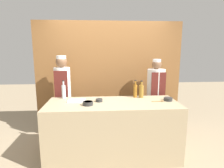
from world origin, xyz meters
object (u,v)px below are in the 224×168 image
at_px(cutting_board, 77,101).
at_px(chef_right, 155,96).
at_px(bottle_vinegar, 141,91).
at_px(chef_left, 63,94).
at_px(sauce_bowl_yellow, 99,100).
at_px(wooden_spoon, 159,101).
at_px(sauce_bowl_green, 168,99).
at_px(sauce_bowl_brown, 88,103).
at_px(bottle_clear, 64,91).
at_px(bottle_amber, 135,91).

bearing_deg(cutting_board, chef_right, 21.09).
height_order(bottle_vinegar, chef_left, chef_left).
relative_size(sauce_bowl_yellow, wooden_spoon, 0.54).
xyz_separation_m(chef_left, chef_right, (1.88, -0.00, -0.06)).
relative_size(bottle_vinegar, chef_right, 0.19).
xyz_separation_m(sauce_bowl_green, wooden_spoon, (-0.17, -0.05, -0.02)).
bearing_deg(chef_right, wooden_spoon, -102.65).
bearing_deg(sauce_bowl_brown, bottle_clear, 134.89).
bearing_deg(sauce_bowl_green, sauce_bowl_brown, -173.30).
xyz_separation_m(sauce_bowl_brown, wooden_spoon, (1.18, 0.11, -0.02)).
relative_size(bottle_clear, chef_right, 0.20).
bearing_deg(sauce_bowl_brown, bottle_vinegar, 23.59).
bearing_deg(sauce_bowl_yellow, sauce_bowl_green, -1.42).
bearing_deg(bottle_amber, bottle_clear, 179.06).
relative_size(bottle_vinegar, bottle_amber, 0.98).
distance_m(sauce_bowl_yellow, chef_left, 0.96).
height_order(bottle_amber, chef_right, chef_right).
xyz_separation_m(cutting_board, chef_right, (1.54, 0.59, -0.09)).
distance_m(sauce_bowl_brown, bottle_clear, 0.65).
height_order(sauce_bowl_yellow, cutting_board, sauce_bowl_yellow).
bearing_deg(sauce_bowl_brown, sauce_bowl_green, 6.70).
height_order(cutting_board, wooden_spoon, wooden_spoon).
xyz_separation_m(cutting_board, chef_left, (-0.34, 0.59, -0.02)).
bearing_deg(bottle_vinegar, cutting_board, -171.12).
bearing_deg(bottle_vinegar, bottle_clear, 178.26).
bearing_deg(chef_left, sauce_bowl_brown, -56.87).
height_order(chef_left, chef_right, chef_left).
distance_m(sauce_bowl_brown, wooden_spoon, 1.18).
bearing_deg(cutting_board, sauce_bowl_brown, -48.91).
distance_m(sauce_bowl_yellow, wooden_spoon, 1.00).
relative_size(bottle_amber, chef_left, 0.19).
relative_size(cutting_board, bottle_amber, 0.93).
distance_m(sauce_bowl_brown, sauce_bowl_green, 1.36).
distance_m(bottle_amber, chef_right, 0.67).
bearing_deg(chef_right, sauce_bowl_green, -89.00).
bearing_deg(wooden_spoon, sauce_bowl_green, 16.32).
xyz_separation_m(sauce_bowl_green, chef_left, (-1.89, 0.67, -0.04)).
height_order(wooden_spoon, chef_left, chef_left).
xyz_separation_m(wooden_spoon, chef_left, (-1.72, 0.72, -0.02)).
relative_size(sauce_bowl_green, bottle_vinegar, 0.47).
bearing_deg(chef_right, sauce_bowl_yellow, -151.19).
height_order(cutting_board, bottle_clear, bottle_clear).
bearing_deg(wooden_spoon, bottle_amber, 136.52).
height_order(bottle_clear, wooden_spoon, bottle_clear).
xyz_separation_m(bottle_vinegar, chef_left, (-1.48, 0.42, -0.13)).
xyz_separation_m(cutting_board, bottle_amber, (1.04, 0.20, 0.11)).
xyz_separation_m(cutting_board, bottle_vinegar, (1.14, 0.18, 0.11)).
distance_m(sauce_bowl_green, chef_right, 0.68).
bearing_deg(bottle_clear, sauce_bowl_green, -9.30).
distance_m(cutting_board, wooden_spoon, 1.38).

